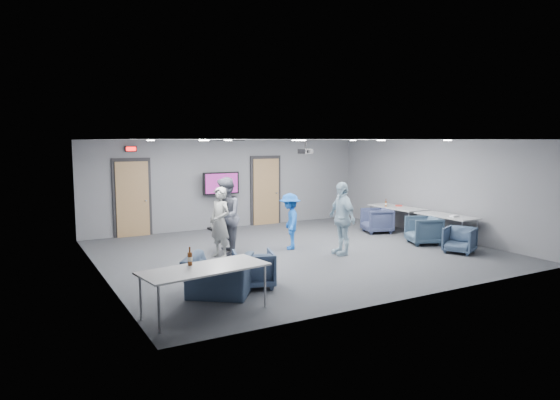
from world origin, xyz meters
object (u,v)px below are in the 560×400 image
person_d (290,221)px  bottle_front (190,259)px  tv_stand (221,197)px  projector (306,151)px  person_a (220,222)px  chair_right_a (377,220)px  chair_right_c (460,240)px  chair_right_b (424,230)px  table_right_a (397,208)px  table_right_b (446,217)px  bottle_right (386,204)px  person_c (342,218)px  table_front_left (205,270)px  chair_front_b (219,276)px  chair_front_a (254,269)px  person_b (225,216)px

person_d → bottle_front: person_d is taller
tv_stand → projector: 3.40m
person_a → chair_right_a: (5.19, 0.68, -0.46)m
chair_right_c → person_a: bearing=-140.0°
chair_right_a → chair_right_b: chair_right_b is taller
table_right_a → table_right_b: size_ratio=1.08×
chair_right_b → bottle_right: 2.04m
person_c → chair_right_a: person_c is taller
table_right_a → table_front_left: (-7.48, -3.95, 0.00)m
table_front_left → person_d: bearing=35.6°
table_front_left → tv_stand: size_ratio=1.20×
table_right_a → tv_stand: 5.23m
person_c → chair_front_b: size_ratio=1.59×
person_c → person_d: bearing=-140.4°
chair_front_a → table_right_b: size_ratio=0.44×
chair_front_a → chair_right_b: bearing=-149.8°
chair_right_a → projector: (-2.57, -0.17, 2.05)m
table_front_left → bottle_front: (-0.15, 0.25, 0.15)m
person_a → bottle_right: person_a is taller
person_c → chair_right_b: 2.61m
chair_front_b → table_right_b: 7.09m
person_d → chair_right_a: 3.42m
chair_right_b → chair_right_c: 1.18m
person_a → tv_stand: size_ratio=0.94×
tv_stand → bottle_front: bearing=-116.3°
projector → chair_front_a: bearing=-151.6°
bottle_right → tv_stand: (-4.16, 2.60, 0.17)m
person_d → table_right_a: person_d is taller
projector → bottle_front: bearing=-157.1°
chair_right_c → chair_front_b: size_ratio=0.63×
chair_right_b → projector: size_ratio=2.11×
chair_right_c → chair_front_a: bearing=-114.5°
bottle_right → tv_stand: tv_stand is taller
chair_front_a → chair_front_b: (-0.77, -0.19, 0.02)m
chair_right_c → bottle_front: bottle_front is taller
chair_right_a → table_front_left: table_front_left is taller
person_a → chair_right_c: bearing=46.1°
table_right_b → bottle_right: (-0.25, 2.10, 0.14)m
person_c → table_right_a: 3.62m
bottle_right → projector: projector is taller
bottle_right → tv_stand: bearing=148.0°
chair_right_a → bottle_right: bottle_right is taller
person_a → chair_right_b: 5.34m
bottle_front → chair_right_c: bearing=6.4°
person_b → table_front_left: (-1.87, -3.61, -0.22)m
person_b → table_right_a: size_ratio=1.02×
chair_front_a → person_b: bearing=-84.9°
chair_front_b → chair_front_a: bearing=-129.0°
person_d → tv_stand: size_ratio=0.80×
person_c → table_front_left: size_ratio=0.83×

